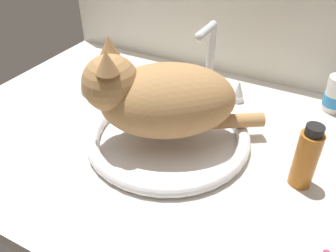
# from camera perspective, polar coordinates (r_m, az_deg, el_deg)

# --- Properties ---
(countertop) EXTENTS (1.06, 0.73, 0.03)m
(countertop) POSITION_cam_1_polar(r_m,az_deg,el_deg) (0.79, -0.18, -2.56)
(countertop) COLOR silver
(countertop) RESTS_ON ground
(backsplash_wall) EXTENTS (1.06, 0.02, 0.34)m
(backsplash_wall) POSITION_cam_1_polar(r_m,az_deg,el_deg) (1.03, 10.03, 16.01)
(backsplash_wall) COLOR silver
(backsplash_wall) RESTS_ON ground
(sink_basin) EXTENTS (0.36, 0.36, 0.03)m
(sink_basin) POSITION_cam_1_polar(r_m,az_deg,el_deg) (0.76, -0.00, -1.63)
(sink_basin) COLOR white
(sink_basin) RESTS_ON countertop
(faucet) EXTENTS (0.20, 0.12, 0.20)m
(faucet) POSITION_cam_1_polar(r_m,az_deg,el_deg) (0.90, 6.72, 9.44)
(faucet) COLOR silver
(faucet) RESTS_ON countertop
(cat) EXTENTS (0.35, 0.30, 0.20)m
(cat) POSITION_cam_1_polar(r_m,az_deg,el_deg) (0.71, -2.00, 4.73)
(cat) COLOR tan
(cat) RESTS_ON sink_basin
(amber_bottle) EXTENTS (0.04, 0.04, 0.13)m
(amber_bottle) POSITION_cam_1_polar(r_m,az_deg,el_deg) (0.68, 21.96, -4.88)
(amber_bottle) COLOR #B2661E
(amber_bottle) RESTS_ON countertop
(pill_bottle) EXTENTS (0.05, 0.05, 0.09)m
(pill_bottle) POSITION_cam_1_polar(r_m,az_deg,el_deg) (0.95, 26.06, 4.61)
(pill_bottle) COLOR white
(pill_bottle) RESTS_ON countertop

